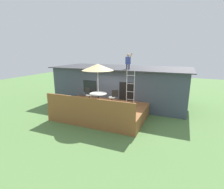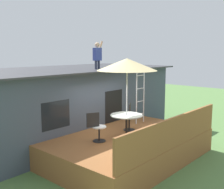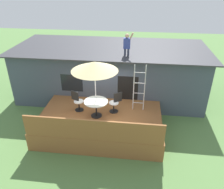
{
  "view_description": "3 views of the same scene",
  "coord_description": "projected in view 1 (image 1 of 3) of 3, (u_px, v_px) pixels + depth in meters",
  "views": [
    {
      "loc": [
        4.55,
        -9.13,
        4.07
      ],
      "look_at": [
        0.38,
        0.84,
        1.32
      ],
      "focal_mm": 27.4,
      "sensor_mm": 36.0,
      "label": 1
    },
    {
      "loc": [
        -7.06,
        -5.5,
        3.55
      ],
      "look_at": [
        0.34,
        1.01,
        2.04
      ],
      "focal_mm": 45.01,
      "sensor_mm": 36.0,
      "label": 2
    },
    {
      "loc": [
        1.54,
        -8.33,
        6.42
      ],
      "look_at": [
        0.42,
        0.88,
        1.42
      ],
      "focal_mm": 36.37,
      "sensor_mm": 36.0,
      "label": 3
    }
  ],
  "objects": [
    {
      "name": "deck",
      "position": [
        101.0,
        111.0,
        10.76
      ],
      "size": [
        5.42,
        3.46,
        0.8
      ],
      "primitive_type": "cube",
      "color": "brown",
      "rests_on": "ground"
    },
    {
      "name": "patio_umbrella",
      "position": [
        98.0,
        67.0,
        10.1
      ],
      "size": [
        1.9,
        1.9,
        2.54
      ],
      "color": "silver",
      "rests_on": "deck"
    },
    {
      "name": "step_ladder",
      "position": [
        130.0,
        88.0,
        10.42
      ],
      "size": [
        0.52,
        0.04,
        2.2
      ],
      "color": "silver",
      "rests_on": "deck"
    },
    {
      "name": "house",
      "position": [
        121.0,
        85.0,
        13.73
      ],
      "size": [
        10.5,
        4.5,
        2.86
      ],
      "color": "#424C5B",
      "rests_on": "ground"
    },
    {
      "name": "person_figure",
      "position": [
        128.0,
        60.0,
        11.73
      ],
      "size": [
        0.47,
        0.2,
        1.11
      ],
      "color": "#33384C",
      "rests_on": "house"
    },
    {
      "name": "ground_plane",
      "position": [
        101.0,
        117.0,
        10.86
      ],
      "size": [
        40.0,
        40.0,
        0.0
      ],
      "primitive_type": "plane",
      "color": "#567F42"
    },
    {
      "name": "deck_railing",
      "position": [
        87.0,
        106.0,
        9.05
      ],
      "size": [
        5.32,
        0.08,
        0.9
      ],
      "primitive_type": "cube",
      "color": "brown",
      "rests_on": "deck"
    },
    {
      "name": "patio_chair_right",
      "position": [
        113.0,
        97.0,
        10.71
      ],
      "size": [
        0.57,
        0.45,
        0.92
      ],
      "rotation": [
        0.0,
        0.0,
        -2.58
      ],
      "color": "black",
      "rests_on": "deck"
    },
    {
      "name": "patio_table",
      "position": [
        98.0,
        96.0,
        10.54
      ],
      "size": [
        1.04,
        1.04,
        0.74
      ],
      "color": "black",
      "rests_on": "deck"
    },
    {
      "name": "patio_chair_left",
      "position": [
        88.0,
        95.0,
        11.29
      ],
      "size": [
        0.59,
        0.44,
        0.92
      ],
      "rotation": [
        0.0,
        0.0,
        -0.41
      ],
      "color": "black",
      "rests_on": "deck"
    }
  ]
}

